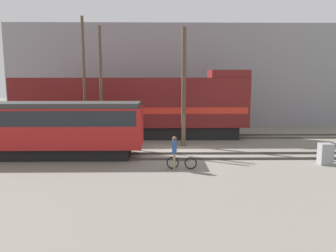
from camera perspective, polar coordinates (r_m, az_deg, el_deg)
The scene contains 12 objects.
ground_plane at distance 21.53m, azimuth 1.95°, elevation -4.64°, with size 120.00×120.00×0.00m, color slate.
track_near at distance 20.30m, azimuth 2.13°, elevation -5.24°, with size 60.00×1.51×0.14m.
track_far at distance 26.96m, azimuth 1.37°, elevation -1.84°, with size 60.00×1.51×0.14m.
building_backdrop at distance 35.71m, azimuth 0.81°, elevation 8.73°, with size 33.11×6.00×10.16m.
freight_locomotive at distance 26.72m, azimuth -6.03°, elevation 3.40°, with size 18.55×3.04×5.47m.
streetcar at distance 21.36m, azimuth -22.11°, elevation -0.06°, with size 12.93×2.54×3.40m.
bicycle at distance 17.64m, azimuth 2.39°, elevation -6.45°, with size 1.63×0.44×0.73m.
person at distance 17.33m, azimuth 1.12°, elevation -4.08°, with size 0.25×0.38×1.81m.
utility_pole_left at distance 23.75m, azimuth -14.37°, elevation 7.30°, with size 0.20×0.20×9.02m.
utility_pole_center at distance 23.52m, azimuth -11.58°, elevation 6.61°, with size 0.21×0.21×8.39m.
utility_pole_right at distance 23.17m, azimuth 2.75°, elevation 6.65°, with size 0.32×0.32×8.31m.
signal_box at distance 20.53m, azimuth 25.73°, elevation -4.41°, with size 0.70×0.60×1.20m.
Camera 1 is at (-1.06, -20.96, 4.84)m, focal length 35.00 mm.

